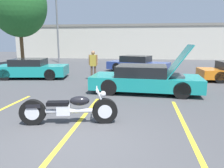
# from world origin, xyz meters

# --- Properties ---
(ground_plane) EXTENTS (80.00, 80.00, 0.00)m
(ground_plane) POSITION_xyz_m (0.00, 0.00, 0.00)
(ground_plane) COLOR #474749
(parking_stripe_middle) EXTENTS (0.12, 5.83, 0.01)m
(parking_stripe_middle) POSITION_xyz_m (-0.26, 0.90, 0.00)
(parking_stripe_middle) COLOR yellow
(parking_stripe_middle) RESTS_ON ground
(parking_stripe_back) EXTENTS (0.12, 5.83, 0.01)m
(parking_stripe_back) POSITION_xyz_m (2.63, 0.90, 0.00)
(parking_stripe_back) COLOR yellow
(parking_stripe_back) RESTS_ON ground
(far_building) EXTENTS (32.00, 4.20, 4.40)m
(far_building) POSITION_xyz_m (0.00, 25.89, 2.34)
(far_building) COLOR beige
(far_building) RESTS_ON ground
(light_pole) EXTENTS (1.21, 0.28, 8.77)m
(light_pole) POSITION_xyz_m (-7.31, 17.70, 4.77)
(light_pole) COLOR slate
(light_pole) RESTS_ON ground
(tree_background) EXTENTS (4.98, 4.98, 8.32)m
(tree_background) POSITION_xyz_m (-9.81, 14.87, 5.45)
(tree_background) COLOR brown
(tree_background) RESTS_ON ground
(motorcycle) EXTENTS (2.62, 0.86, 0.98)m
(motorcycle) POSITION_xyz_m (-0.48, 1.12, 0.41)
(motorcycle) COLOR black
(motorcycle) RESTS_ON ground
(show_car_hood_open) EXTENTS (4.81, 2.19, 2.10)m
(show_car_hood_open) POSITION_xyz_m (1.61, 5.25, 0.59)
(show_car_hood_open) COLOR teal
(show_car_hood_open) RESTS_ON ground
(parked_car_left_row) EXTENTS (4.44, 2.47, 1.19)m
(parked_car_left_row) POSITION_xyz_m (-5.32, 8.12, 0.58)
(parked_car_left_row) COLOR teal
(parked_car_left_row) RESTS_ON ground
(parked_car_mid_row) EXTENTS (4.75, 3.08, 1.19)m
(parked_car_mid_row) POSITION_xyz_m (1.05, 11.86, 0.57)
(parked_car_mid_row) COLOR navy
(parked_car_mid_row) RESTS_ON ground
(spectator_near_motorcycle) EXTENTS (0.52, 0.22, 1.70)m
(spectator_near_motorcycle) POSITION_xyz_m (-1.38, 7.90, 1.01)
(spectator_near_motorcycle) COLOR brown
(spectator_near_motorcycle) RESTS_ON ground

